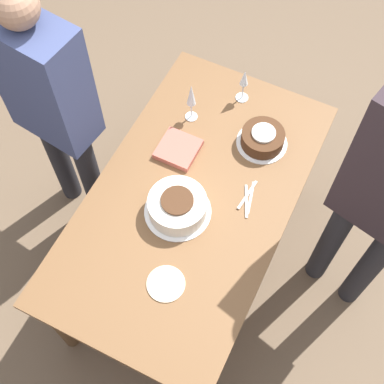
# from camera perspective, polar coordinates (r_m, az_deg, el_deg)

# --- Properties ---
(ground_plane) EXTENTS (12.00, 12.00, 0.00)m
(ground_plane) POSITION_cam_1_polar(r_m,az_deg,el_deg) (3.11, 0.00, -6.98)
(ground_plane) COLOR brown
(dining_table) EXTENTS (1.57, 0.88, 0.73)m
(dining_table) POSITION_cam_1_polar(r_m,az_deg,el_deg) (2.54, 0.00, -1.70)
(dining_table) COLOR brown
(dining_table) RESTS_ON ground_plane
(cake_center_white) EXTENTS (0.30, 0.30, 0.11)m
(cake_center_white) POSITION_cam_1_polar(r_m,az_deg,el_deg) (2.37, -1.56, -1.53)
(cake_center_white) COLOR white
(cake_center_white) RESTS_ON dining_table
(cake_front_chocolate) EXTENTS (0.25, 0.25, 0.09)m
(cake_front_chocolate) POSITION_cam_1_polar(r_m,az_deg,el_deg) (2.59, 7.54, 5.70)
(cake_front_chocolate) COLOR white
(cake_front_chocolate) RESTS_ON dining_table
(wine_glass_near) EXTENTS (0.06, 0.06, 0.24)m
(wine_glass_near) POSITION_cam_1_polar(r_m,az_deg,el_deg) (2.57, -0.08, 10.15)
(wine_glass_near) COLOR silver
(wine_glass_near) RESTS_ON dining_table
(wine_glass_far) EXTENTS (0.06, 0.06, 0.20)m
(wine_glass_far) POSITION_cam_1_polar(r_m,az_deg,el_deg) (2.68, 5.58, 11.79)
(wine_glass_far) COLOR silver
(wine_glass_far) RESTS_ON dining_table
(dessert_plate_left) EXTENTS (0.16, 0.16, 0.01)m
(dessert_plate_left) POSITION_cam_1_polar(r_m,az_deg,el_deg) (2.28, -2.80, -9.75)
(dessert_plate_left) COLOR beige
(dessert_plate_left) RESTS_ON dining_table
(fork_pile) EXTENTS (0.20, 0.08, 0.01)m
(fork_pile) POSITION_cam_1_polar(r_m,az_deg,el_deg) (2.46, 6.01, -0.62)
(fork_pile) COLOR silver
(fork_pile) RESTS_ON dining_table
(napkin_stack) EXTENTS (0.18, 0.19, 0.03)m
(napkin_stack) POSITION_cam_1_polar(r_m,az_deg,el_deg) (2.57, -1.48, 4.61)
(napkin_stack) COLOR #B75B4C
(napkin_stack) RESTS_ON dining_table
(person_watching) EXTENTS (0.27, 0.42, 1.59)m
(person_watching) POSITION_cam_1_polar(r_m,az_deg,el_deg) (2.55, -14.84, 9.39)
(person_watching) COLOR #232328
(person_watching) RESTS_ON ground_plane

